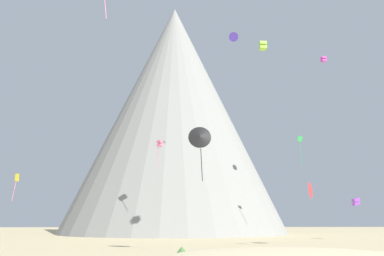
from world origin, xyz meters
The scene contains 11 objects.
bush_low_patch centered at (-4.95, 21.50, 0.42)m, with size 1.41×1.41×0.84m, color #477238.
rock_massif centered at (-5.23, 89.94, 27.98)m, with size 69.93×69.93×59.66m.
kite_yellow_low centered at (-27.58, 41.36, 8.62)m, with size 0.79×0.39×3.86m.
kite_magenta_high centered at (22.92, 56.14, 33.17)m, with size 0.95×0.92×1.00m.
kite_rainbow_mid centered at (-7.82, 59.69, 17.17)m, with size 1.25×1.25×5.37m.
kite_green_mid centered at (18.10, 57.65, 17.17)m, with size 1.09×0.47×5.47m.
kite_red_low centered at (13.20, 38.05, 7.35)m, with size 1.43×2.10×2.23m.
kite_lime_high centered at (7.82, 40.22, 29.16)m, with size 1.05×1.08×1.21m.
kite_indigo_high centered at (5.80, 55.68, 37.05)m, with size 1.93×1.27×1.73m.
kite_black_low centered at (-2.90, 25.26, 12.31)m, with size 2.56×0.99×6.14m.
kite_violet_low centered at (26.64, 54.77, 6.48)m, with size 1.25×1.18×1.35m.
Camera 1 is at (-6.53, -23.72, 3.35)m, focal length 42.47 mm.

